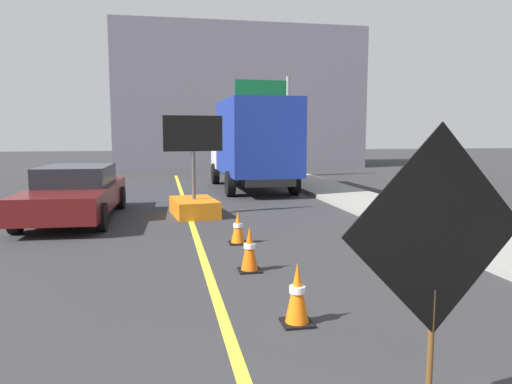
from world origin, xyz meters
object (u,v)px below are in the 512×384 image
arrow_board_trailer (194,198)px  box_truck (253,143)px  roadwork_sign (436,236)px  pickup_car (75,193)px  highway_guide_sign (273,109)px  traffic_cone_mid_lane (250,249)px  traffic_cone_far_lane (238,228)px  traffic_cone_near_sign (297,294)px

arrow_board_trailer → box_truck: size_ratio=0.40×
roadwork_sign → box_truck: 15.39m
roadwork_sign → box_truck: bearing=84.6°
pickup_car → highway_guide_sign: size_ratio=1.04×
pickup_car → traffic_cone_mid_lane: bearing=-57.1°
box_truck → traffic_cone_far_lane: box_truck is taller
highway_guide_sign → traffic_cone_far_lane: size_ratio=7.50×
roadwork_sign → pickup_car: 10.75m
arrow_board_trailer → pickup_car: bearing=179.5°
highway_guide_sign → traffic_cone_near_sign: highway_guide_sign is taller
pickup_car → traffic_cone_near_sign: 8.69m
arrow_board_trailer → traffic_cone_far_lane: size_ratio=4.05×
roadwork_sign → traffic_cone_far_lane: 6.38m
box_truck → traffic_cone_mid_lane: 11.34m
traffic_cone_far_lane → traffic_cone_near_sign: bearing=-89.4°
arrow_board_trailer → traffic_cone_mid_lane: (0.54, -5.54, -0.12)m
traffic_cone_near_sign → traffic_cone_far_lane: bearing=90.6°
traffic_cone_mid_lane → box_truck: bearing=79.1°
box_truck → pickup_car: 8.00m
roadwork_sign → highway_guide_sign: bearing=80.5°
arrow_board_trailer → traffic_cone_mid_lane: arrow_board_trailer is taller
box_truck → traffic_cone_mid_lane: (-2.13, -11.04, -1.49)m
arrow_board_trailer → highway_guide_sign: highway_guide_sign is taller
box_truck → highway_guide_sign: 5.61m
box_truck → pickup_car: box_truck is taller
arrow_board_trailer → traffic_cone_near_sign: arrow_board_trailer is taller
roadwork_sign → traffic_cone_far_lane: size_ratio=3.50×
arrow_board_trailer → traffic_cone_near_sign: (0.70, -7.80, -0.11)m
traffic_cone_near_sign → roadwork_sign: bearing=-75.7°
roadwork_sign → pickup_car: size_ratio=0.45×
roadwork_sign → traffic_cone_mid_lane: size_ratio=3.14×
highway_guide_sign → traffic_cone_mid_lane: size_ratio=6.73×
pickup_car → traffic_cone_far_lane: 5.18m
pickup_car → traffic_cone_near_sign: bearing=-64.3°
pickup_car → traffic_cone_far_lane: size_ratio=7.78×
traffic_cone_far_lane → arrow_board_trailer: bearing=100.4°
roadwork_sign → traffic_cone_mid_lane: bearing=99.0°
traffic_cone_near_sign → highway_guide_sign: bearing=77.9°
highway_guide_sign → traffic_cone_mid_lane: bearing=-104.2°
arrow_board_trailer → traffic_cone_far_lane: (0.65, -3.56, -0.15)m
pickup_car → highway_guide_sign: 13.28m
box_truck → pickup_car: size_ratio=1.30×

